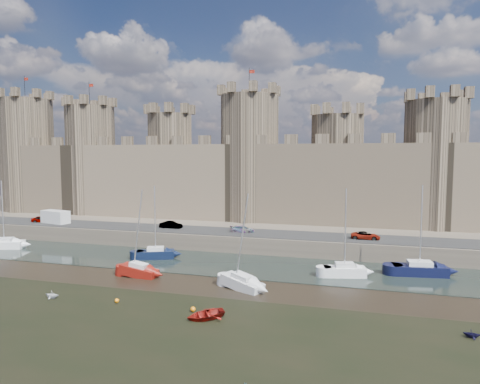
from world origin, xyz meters
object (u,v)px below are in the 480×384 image
Objects in this scene: car_0 at (42,219)px; car_1 at (171,225)px; car_3 at (366,236)px; car_2 at (242,229)px; sailboat_0 at (4,244)px; sailboat_4 at (139,270)px; sailboat_3 at (419,269)px; sailboat_2 at (344,270)px; sailboat_1 at (156,253)px; van at (55,217)px; sailboat_5 at (242,282)px.

car_0 is 0.93× the size of car_1.
car_0 is 55.68m from car_3.
car_3 is (18.46, -0.50, 0.03)m from car_2.
sailboat_4 is (27.73, -7.88, -0.05)m from sailboat_0.
sailboat_3 is (60.33, 1.72, 0.02)m from sailboat_0.
sailboat_0 is 1.00× the size of sailboat_2.
car_3 is at bearing -8.68° from sailboat_0.
car_1 is 0.37× the size of sailboat_1.
car_0 is at bearing -171.85° from van.
sailboat_5 is (17.64, -19.83, -2.36)m from car_1.
sailboat_1 is at bearing 127.68° from car_2.
sailboat_4 is (2.08, -8.47, -0.04)m from sailboat_1.
car_2 is at bearing 69.52° from sailboat_4.
sailboat_3 reaches higher than car_2.
sailboat_0 is (1.61, -10.20, -2.28)m from car_0.
car_1 is 0.71× the size of van.
sailboat_2 is at bearing -118.08° from car_0.
car_0 is 34.54m from sailboat_4.
car_0 is at bearing 138.22° from sailboat_1.
sailboat_1 reaches higher than van.
car_0 is 0.33× the size of sailboat_0.
sailboat_3 is at bearing 5.79° from sailboat_2.
sailboat_3 is at bearing 19.21° from sailboat_4.
sailboat_5 is (39.45, -19.04, -2.90)m from van.
car_2 is 0.35× the size of sailboat_2.
sailboat_5 is at bearing 146.19° from car_3.
car_0 is 0.32× the size of sailboat_3.
car_3 is at bearing 13.45° from van.
sailboat_0 is 28.83m from sailboat_4.
car_2 is 34.09m from van.
sailboat_1 is 0.97× the size of sailboat_2.
sailboat_5 is at bearing -157.23° from sailboat_2.
sailboat_3 reaches higher than car_1.
car_3 is at bearing -98.52° from car_2.
van is at bearing 91.64° from car_1.
sailboat_0 reaches higher than car_2.
van reaches higher than car_2.
sailboat_0 reaches higher than car_3.
sailboat_3 is (24.71, -8.72, -2.21)m from car_2.
car_2 is 0.34× the size of sailboat_3.
sailboat_0 is at bearing -168.33° from sailboat_5.
sailboat_5 is (40.98, -9.14, -0.06)m from sailboat_0.
car_1 reaches higher than car_3.
car_1 is at bearing 80.46° from sailboat_1.
van is at bearing 164.80° from sailboat_3.
car_3 is at bearing 36.88° from sailboat_4.
sailboat_4 is 13.31m from sailboat_5.
sailboat_1 is (25.65, 0.59, -0.01)m from sailboat_0.
car_1 is (24.96, 0.49, 0.02)m from car_0.
sailboat_5 reaches higher than van.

